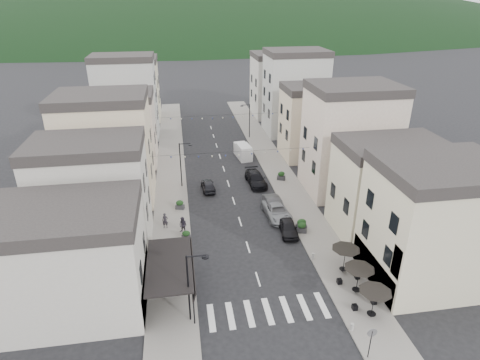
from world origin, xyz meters
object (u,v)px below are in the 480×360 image
Objects in this scene: parked_car_e at (208,185)px; pedestrian_b at (183,225)px; delivery_van at (243,151)px; pedestrian_a at (165,221)px; parked_car_b at (274,205)px; parked_car_a at (288,227)px; parked_car_d at (256,179)px; parked_car_c at (277,211)px.

pedestrian_b is (-3.45, -9.90, 0.37)m from parked_car_e.
parked_car_e is 0.83× the size of delivery_van.
delivery_van reaches higher than pedestrian_a.
parked_car_b is 12.43m from pedestrian_a.
parked_car_a is 4.76m from parked_car_b.
parked_car_a is 1.07× the size of parked_car_e.
parked_car_a is 2.44× the size of pedestrian_a.
parked_car_d is at bearing 99.35° from parked_car_a.
pedestrian_b is at bearing 176.21° from parked_car_a.
parked_car_b is 10.90m from pedestrian_b.
parked_car_e is at bearing 127.35° from parked_car_a.
parked_car_a is 0.87× the size of parked_car_b.
parked_car_b reaches higher than parked_car_d.
pedestrian_a is (-5.30, -8.60, 0.31)m from parked_car_e.
parked_car_a is at bearing -94.13° from delivery_van.
pedestrian_b is (-9.74, -20.41, -0.03)m from delivery_van.
parked_car_d is 6.42m from parked_car_e.
parked_car_c is at bearing -94.68° from delivery_van.
parked_car_e is (-7.40, 11.50, -0.05)m from parked_car_a.
delivery_van reaches higher than parked_car_d.
delivery_van reaches higher than parked_car_b.
pedestrian_a is (-11.68, -9.41, 0.21)m from parked_car_d.
parked_car_a is 12.35m from parked_car_d.
pedestrian_b reaches higher than parked_car_c.
pedestrian_b is at bearing -165.57° from parked_car_b.
parked_car_e is 10.49m from pedestrian_b.
parked_car_c is at bearing -89.76° from parked_car_b.
parked_car_a reaches higher than parked_car_e.
parked_car_a is at bearing -88.88° from parked_car_d.
parked_car_d is at bearing 82.06° from pedestrian_b.
delivery_van is (-0.09, 9.70, 0.29)m from parked_car_d.
parked_car_c is at bearing 127.70° from parked_car_e.
parked_car_d is at bearing 44.86° from pedestrian_a.
pedestrian_a is at bearing -128.26° from delivery_van.
parked_car_d is at bearing 92.29° from parked_car_b.
pedestrian_a is at bearing -144.78° from parked_car_d.
parked_car_d is 9.70m from delivery_van.
pedestrian_a reaches higher than parked_car_b.
parked_car_d reaches higher than parked_car_e.
delivery_van is at bearing 64.75° from pedestrian_a.
parked_car_b is at bearing 132.57° from parked_car_e.
parked_car_c is at bearing -89.32° from parked_car_d.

